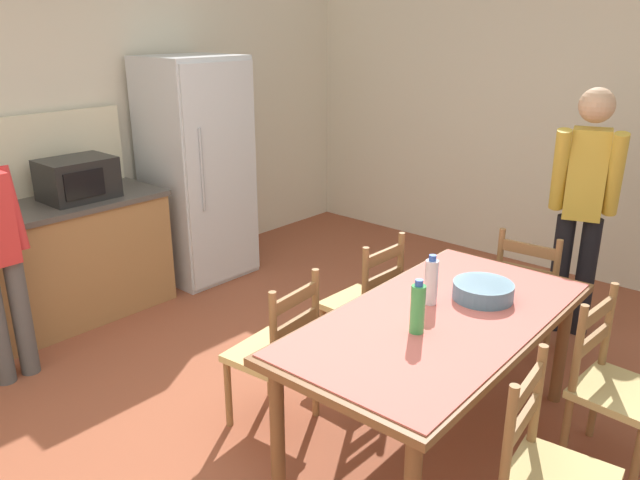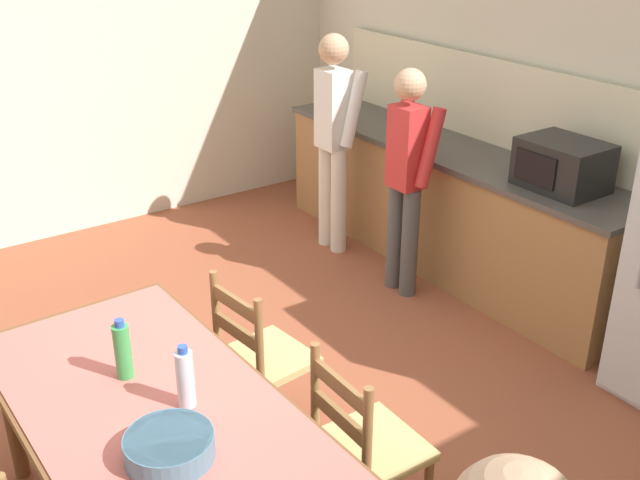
% 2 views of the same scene
% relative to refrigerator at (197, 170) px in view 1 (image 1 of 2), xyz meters
% --- Properties ---
extents(ground_plane, '(8.32, 8.32, 0.00)m').
position_rel_refrigerator_xyz_m(ground_plane, '(-1.02, -2.19, -0.95)').
color(ground_plane, brown).
extents(wall_back, '(6.52, 0.12, 2.90)m').
position_rel_refrigerator_xyz_m(wall_back, '(-1.02, 0.47, 0.50)').
color(wall_back, beige).
rests_on(wall_back, ground).
extents(wall_right, '(0.12, 5.20, 2.90)m').
position_rel_refrigerator_xyz_m(wall_right, '(2.24, -2.19, 0.50)').
color(wall_right, beige).
rests_on(wall_right, ground).
extents(refrigerator, '(0.76, 0.73, 1.90)m').
position_rel_refrigerator_xyz_m(refrigerator, '(0.00, 0.00, 0.00)').
color(refrigerator, silver).
rests_on(refrigerator, ground).
extents(microwave, '(0.50, 0.39, 0.30)m').
position_rel_refrigerator_xyz_m(microwave, '(-1.07, 0.02, 0.12)').
color(microwave, black).
rests_on(microwave, kitchen_counter).
extents(dining_table, '(1.86, 0.98, 0.76)m').
position_rel_refrigerator_xyz_m(dining_table, '(-0.70, -2.85, -0.27)').
color(dining_table, brown).
rests_on(dining_table, ground).
extents(bottle_near_centre, '(0.07, 0.07, 0.27)m').
position_rel_refrigerator_xyz_m(bottle_near_centre, '(-0.93, -2.85, -0.07)').
color(bottle_near_centre, green).
rests_on(bottle_near_centre, dining_table).
extents(bottle_off_centre, '(0.07, 0.07, 0.27)m').
position_rel_refrigerator_xyz_m(bottle_off_centre, '(-0.61, -2.73, -0.07)').
color(bottle_off_centre, silver).
rests_on(bottle_off_centre, dining_table).
extents(serving_bowl, '(0.32, 0.32, 0.09)m').
position_rel_refrigerator_xyz_m(serving_bowl, '(-0.38, -2.91, -0.14)').
color(serving_bowl, slate).
rests_on(serving_bowl, dining_table).
extents(chair_side_far_left, '(0.46, 0.44, 0.91)m').
position_rel_refrigerator_xyz_m(chair_side_far_left, '(-1.13, -2.10, -0.51)').
color(chair_side_far_left, olive).
rests_on(chair_side_far_left, ground).
extents(chair_side_near_left, '(0.46, 0.45, 0.91)m').
position_rel_refrigerator_xyz_m(chair_side_near_left, '(-1.10, -3.61, -0.51)').
color(chair_side_near_left, olive).
rests_on(chair_side_near_left, ground).
extents(chair_head_end, '(0.43, 0.45, 0.91)m').
position_rel_refrigerator_xyz_m(chair_head_end, '(0.51, -2.81, -0.51)').
color(chair_head_end, olive).
rests_on(chair_head_end, ground).
extents(chair_side_far_right, '(0.43, 0.41, 0.91)m').
position_rel_refrigerator_xyz_m(chair_side_far_right, '(-0.31, -2.08, -0.51)').
color(chair_side_far_right, olive).
rests_on(chair_side_far_right, ground).
extents(chair_side_near_right, '(0.44, 0.42, 0.91)m').
position_rel_refrigerator_xyz_m(chair_side_near_right, '(-0.26, -3.59, -0.51)').
color(chair_side_near_right, olive).
rests_on(chair_side_near_right, ground).
extents(person_by_table, '(0.38, 0.49, 1.75)m').
position_rel_refrigerator_xyz_m(person_by_table, '(1.06, -2.89, 0.04)').
color(person_by_table, black).
rests_on(person_by_table, ground).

